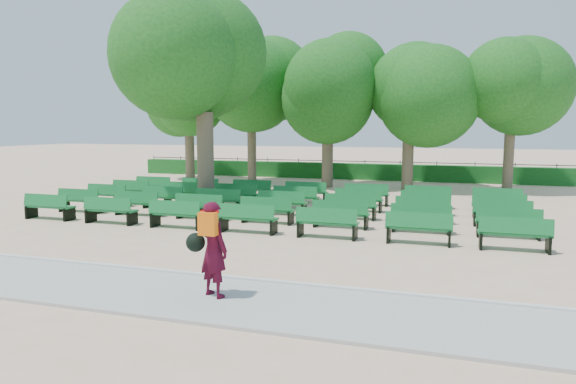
# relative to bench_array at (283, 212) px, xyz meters

# --- Properties ---
(ground) EXTENTS (120.00, 120.00, 0.00)m
(ground) POSITION_rel_bench_array_xyz_m (-0.35, -1.24, -0.09)
(ground) COLOR #D5AE8D
(paving) EXTENTS (30.00, 2.20, 0.06)m
(paving) POSITION_rel_bench_array_xyz_m (-0.35, -8.64, -0.06)
(paving) COLOR #ABACA7
(paving) RESTS_ON ground
(curb) EXTENTS (30.00, 0.12, 0.10)m
(curb) POSITION_rel_bench_array_xyz_m (-0.35, -7.49, -0.04)
(curb) COLOR silver
(curb) RESTS_ON ground
(hedge) EXTENTS (26.00, 0.70, 0.90)m
(hedge) POSITION_rel_bench_array_xyz_m (-0.35, 12.76, 0.36)
(hedge) COLOR #175B1F
(hedge) RESTS_ON ground
(fence) EXTENTS (26.00, 0.10, 1.02)m
(fence) POSITION_rel_bench_array_xyz_m (-0.35, 13.16, -0.09)
(fence) COLOR black
(fence) RESTS_ON ground
(tree_line) EXTENTS (21.80, 6.80, 7.04)m
(tree_line) POSITION_rel_bench_array_xyz_m (-0.35, 8.76, -0.09)
(tree_line) COLOR #1E621C
(tree_line) RESTS_ON ground
(bench_array) EXTENTS (1.71, 0.66, 1.05)m
(bench_array) POSITION_rel_bench_array_xyz_m (0.00, 0.00, 0.00)
(bench_array) COLOR #136E2E
(bench_array) RESTS_ON ground
(tree_among) EXTENTS (5.74, 5.74, 7.68)m
(tree_among) POSITION_rel_bench_array_xyz_m (-3.11, 0.40, 4.99)
(tree_among) COLOR brown
(tree_among) RESTS_ON ground
(person) EXTENTS (0.84, 0.61, 1.67)m
(person) POSITION_rel_bench_array_xyz_m (1.52, -8.58, 0.84)
(person) COLOR #42091B
(person) RESTS_ON ground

